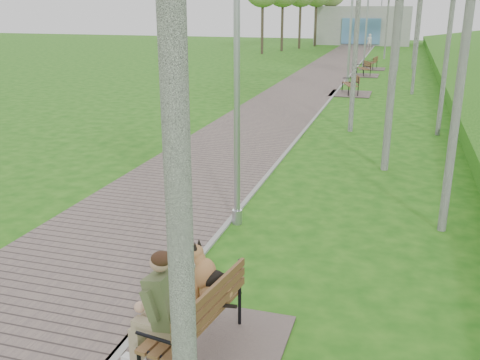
{
  "coord_description": "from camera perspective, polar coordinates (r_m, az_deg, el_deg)",
  "views": [
    {
      "loc": [
        3.08,
        -10.93,
        4.18
      ],
      "look_at": [
        0.52,
        -2.43,
        1.26
      ],
      "focal_mm": 40.0,
      "sensor_mm": 36.0,
      "label": 1
    }
  ],
  "objects": [
    {
      "name": "lamp_post_third",
      "position": [
        39.19,
        13.29,
        15.22
      ],
      "size": [
        0.2,
        0.2,
        5.23
      ],
      "color": "#9FA2A7",
      "rests_on": "ground"
    },
    {
      "name": "bench_far",
      "position": [
        38.08,
        13.9,
        11.69
      ],
      "size": [
        1.67,
        1.86,
        1.03
      ],
      "color": "#6B5A56",
      "rests_on": "ground"
    },
    {
      "name": "building_north",
      "position": [
        62.11,
        12.99,
        15.77
      ],
      "size": [
        10.0,
        5.2,
        4.0
      ],
      "color": "#9E9E99",
      "rests_on": "ground"
    },
    {
      "name": "lamp_post_far",
      "position": [
        60.61,
        14.73,
        15.89
      ],
      "size": [
        0.19,
        0.19,
        4.93
      ],
      "color": "#9FA2A7",
      "rests_on": "ground"
    },
    {
      "name": "walkway",
      "position": [
        33.05,
        8.35,
        10.81
      ],
      "size": [
        3.5,
        67.0,
        0.04
      ],
      "primitive_type": "cube",
      "color": "#6B5A56",
      "rests_on": "ground"
    },
    {
      "name": "lamp_post_second",
      "position": [
        30.43,
        11.67,
        14.93
      ],
      "size": [
        0.22,
        0.22,
        5.61
      ],
      "color": "#9FA2A7",
      "rests_on": "ground"
    },
    {
      "name": "bench_third",
      "position": [
        34.34,
        13.03,
        11.12
      ],
      "size": [
        1.76,
        1.95,
        1.08
      ],
      "color": "#6B5A56",
      "rests_on": "ground"
    },
    {
      "name": "lamp_post_near",
      "position": [
        10.06,
        -0.33,
        7.86
      ],
      "size": [
        0.2,
        0.2,
        5.07
      ],
      "color": "#9FA2A7",
      "rests_on": "ground"
    },
    {
      "name": "pedestrian_near",
      "position": [
        55.48,
        13.63,
        14.17
      ],
      "size": [
        0.61,
        0.5,
        1.45
      ],
      "primitive_type": "imported",
      "rotation": [
        0.0,
        0.0,
        3.46
      ],
      "color": "silver",
      "rests_on": "ground"
    },
    {
      "name": "bench_second",
      "position": [
        26.99,
        11.65,
        9.42
      ],
      "size": [
        1.93,
        2.15,
        1.19
      ],
      "color": "#6B5A56",
      "rests_on": "ground"
    },
    {
      "name": "bench_main",
      "position": [
        6.78,
        -5.68,
        -14.68
      ],
      "size": [
        2.06,
        2.29,
        1.8
      ],
      "color": "#6B5A56",
      "rests_on": "ground"
    },
    {
      "name": "ground",
      "position": [
        12.1,
        0.94,
        -2.0
      ],
      "size": [
        120.0,
        120.0,
        0.0
      ],
      "primitive_type": "plane",
      "color": "#1C5C11",
      "rests_on": "ground"
    },
    {
      "name": "kerb",
      "position": [
        32.84,
        11.42,
        10.61
      ],
      "size": [
        0.1,
        67.0,
        0.05
      ],
      "primitive_type": "cube",
      "color": "#999993",
      "rests_on": "ground"
    }
  ]
}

